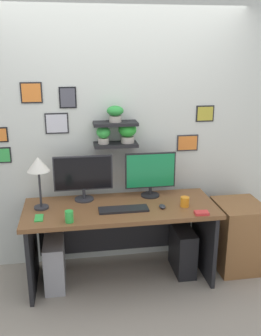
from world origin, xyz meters
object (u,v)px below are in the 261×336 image
(computer_mouse, at_px, (162,206))
(scissors_tray, at_px, (202,213))
(desk, at_px, (120,224))
(desk_lamp, at_px, (38,167))
(coffee_mug, at_px, (185,202))
(computer_tower_right, at_px, (183,250))
(computer_tower_left, at_px, (55,263))
(pen_cup, at_px, (69,217))
(monitor_left, at_px, (83,176))
(cell_phone, at_px, (39,218))
(monitor_right, at_px, (150,173))
(keyboard, at_px, (124,209))
(drawer_cabinet, at_px, (238,235))

(computer_mouse, height_order, scissors_tray, computer_mouse)
(desk, height_order, desk_lamp, desk_lamp)
(coffee_mug, distance_m, computer_tower_right, 0.59)
(coffee_mug, distance_m, computer_tower_left, 1.33)
(pen_cup, distance_m, computer_tower_left, 0.65)
(computer_tower_left, relative_size, computer_tower_right, 1.01)
(monitor_left, relative_size, cell_phone, 3.92)
(monitor_right, xyz_separation_m, desk_lamp, (-1.03, -0.15, 0.15))
(pen_cup, distance_m, computer_tower_right, 1.26)
(computer_mouse, xyz_separation_m, computer_tower_left, (-0.99, 0.09, -0.54))
(desk_lamp, xyz_separation_m, coffee_mug, (1.28, -0.16, -0.34))
(computer_tower_right, bearing_deg, desk, 178.24)
(computer_tower_left, height_order, computer_tower_right, computer_tower_left)
(computer_tower_right, bearing_deg, desk_lamp, 178.66)
(computer_tower_left, bearing_deg, keyboard, -7.56)
(desk, height_order, cell_phone, cell_phone)
(cell_phone, relative_size, pen_cup, 1.40)
(desk, distance_m, monitor_right, 0.56)
(desk_lamp, bearing_deg, computer_mouse, -8.62)
(coffee_mug, bearing_deg, keyboard, -179.93)
(computer_mouse, xyz_separation_m, coffee_mug, (0.21, 0.00, 0.03))
(desk, bearing_deg, desk_lamp, 179.02)
(computer_mouse, bearing_deg, monitor_left, 155.62)
(monitor_left, bearing_deg, desk, -26.67)
(desk, distance_m, monitor_left, 0.57)
(coffee_mug, bearing_deg, pen_cup, -170.94)
(desk, xyz_separation_m, drawer_cabinet, (1.18, -0.02, -0.21))
(keyboard, xyz_separation_m, scissors_tray, (0.66, -0.19, 0.00))
(monitor_right, bearing_deg, desk, -153.34)
(drawer_cabinet, distance_m, computer_tower_right, 0.58)
(drawer_cabinet, bearing_deg, keyboard, -173.63)
(scissors_tray, bearing_deg, monitor_left, 153.33)
(monitor_left, bearing_deg, scissors_tray, -26.67)
(computer_mouse, height_order, cell_phone, computer_mouse)
(computer_mouse, height_order, pen_cup, pen_cup)
(pen_cup, xyz_separation_m, computer_tower_left, (-0.16, 0.25, -0.57))
(monitor_left, bearing_deg, cell_phone, -137.32)
(desk, xyz_separation_m, computer_mouse, (0.37, -0.15, 0.22))
(coffee_mug, bearing_deg, drawer_cabinet, 12.07)
(desk, xyz_separation_m, cell_phone, (-0.71, -0.20, 0.21))
(desk, distance_m, computer_tower_right, 0.70)
(monitor_left, height_order, cell_phone, monitor_left)
(monitor_left, distance_m, computer_tower_left, 0.85)
(keyboard, xyz_separation_m, computer_tower_left, (-0.63, 0.08, -0.53))
(monitor_left, relative_size, computer_tower_left, 1.21)
(monitor_left, relative_size, keyboard, 1.25)
(computer_mouse, xyz_separation_m, cell_phone, (-1.08, -0.05, -0.01))
(monitor_right, distance_m, drawer_cabinet, 1.09)
(pen_cup, bearing_deg, computer_mouse, 11.10)
(monitor_left, bearing_deg, drawer_cabinet, -6.76)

